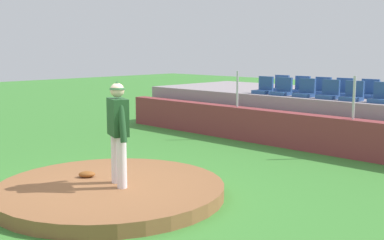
# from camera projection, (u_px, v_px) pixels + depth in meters

# --- Properties ---
(ground_plane) EXTENTS (60.00, 60.00, 0.00)m
(ground_plane) POSITION_uv_depth(u_px,v_px,m) (111.00, 197.00, 8.29)
(ground_plane) COLOR #3C8332
(pitchers_mound) EXTENTS (3.92, 3.92, 0.22)m
(pitchers_mound) POSITION_uv_depth(u_px,v_px,m) (111.00, 190.00, 8.28)
(pitchers_mound) COLOR brown
(pitchers_mound) RESTS_ON ground_plane
(pitcher) EXTENTS (0.81, 0.42, 1.77)m
(pitcher) POSITION_uv_depth(u_px,v_px,m) (118.00, 126.00, 8.04)
(pitcher) COLOR white
(pitcher) RESTS_ON pitchers_mound
(baseball) EXTENTS (0.07, 0.07, 0.07)m
(baseball) POSITION_uv_depth(u_px,v_px,m) (124.00, 175.00, 8.72)
(baseball) COLOR white
(baseball) RESTS_ON pitchers_mound
(fielding_glove) EXTENTS (0.35, 0.36, 0.11)m
(fielding_glove) POSITION_uv_depth(u_px,v_px,m) (87.00, 174.00, 8.69)
(fielding_glove) COLOR brown
(fielding_glove) RESTS_ON pitchers_mound
(brick_barrier) EXTENTS (12.23, 0.40, 0.91)m
(brick_barrier) POSITION_uv_depth(u_px,v_px,m) (293.00, 130.00, 12.31)
(brick_barrier) COLOR brown
(brick_barrier) RESTS_ON ground_plane
(fence_post_left) EXTENTS (0.06, 0.06, 1.00)m
(fence_post_left) POSITION_uv_depth(u_px,v_px,m) (237.00, 89.00, 13.45)
(fence_post_left) COLOR silver
(fence_post_left) RESTS_ON brick_barrier
(fence_post_right) EXTENTS (0.06, 0.06, 1.00)m
(fence_post_right) POSITION_uv_depth(u_px,v_px,m) (354.00, 98.00, 11.08)
(fence_post_right) COLOR silver
(fence_post_right) RESTS_ON brick_barrier
(bleacher_platform) EXTENTS (12.22, 4.08, 1.23)m
(bleacher_platform) POSITION_uv_depth(u_px,v_px,m) (341.00, 115.00, 14.12)
(bleacher_platform) COLOR gray
(bleacher_platform) RESTS_ON ground_plane
(stadium_chair_0) EXTENTS (0.48, 0.44, 0.50)m
(stadium_chair_0) POSITION_uv_depth(u_px,v_px,m) (264.00, 88.00, 14.13)
(stadium_chair_0) COLOR #284C89
(stadium_chair_0) RESTS_ON bleacher_platform
(stadium_chair_1) EXTENTS (0.48, 0.44, 0.50)m
(stadium_chair_1) POSITION_uv_depth(u_px,v_px,m) (282.00, 90.00, 13.67)
(stadium_chair_1) COLOR #284C89
(stadium_chair_1) RESTS_ON bleacher_platform
(stadium_chair_2) EXTENTS (0.48, 0.44, 0.50)m
(stadium_chair_2) POSITION_uv_depth(u_px,v_px,m) (305.00, 91.00, 13.18)
(stadium_chair_2) COLOR #284C89
(stadium_chair_2) RESTS_ON bleacher_platform
(stadium_chair_3) EXTENTS (0.48, 0.44, 0.50)m
(stadium_chair_3) POSITION_uv_depth(u_px,v_px,m) (329.00, 93.00, 12.68)
(stadium_chair_3) COLOR #284C89
(stadium_chair_3) RESTS_ON bleacher_platform
(stadium_chair_4) EXTENTS (0.48, 0.44, 0.50)m
(stadium_chair_4) POSITION_uv_depth(u_px,v_px,m) (353.00, 94.00, 12.21)
(stadium_chair_4) COLOR #284C89
(stadium_chair_4) RESTS_ON bleacher_platform
(stadium_chair_5) EXTENTS (0.48, 0.44, 0.50)m
(stadium_chair_5) POSITION_uv_depth(u_px,v_px,m) (382.00, 96.00, 11.71)
(stadium_chair_5) COLOR #284C89
(stadium_chair_5) RESTS_ON bleacher_platform
(stadium_chair_6) EXTENTS (0.48, 0.44, 0.50)m
(stadium_chair_6) POSITION_uv_depth(u_px,v_px,m) (280.00, 86.00, 14.81)
(stadium_chair_6) COLOR #284C89
(stadium_chair_6) RESTS_ON bleacher_platform
(stadium_chair_7) EXTENTS (0.48, 0.44, 0.50)m
(stadium_chair_7) POSITION_uv_depth(u_px,v_px,m) (301.00, 88.00, 14.30)
(stadium_chair_7) COLOR #284C89
(stadium_chair_7) RESTS_ON bleacher_platform
(stadium_chair_8) EXTENTS (0.48, 0.44, 0.50)m
(stadium_chair_8) POSITION_uv_depth(u_px,v_px,m) (321.00, 89.00, 13.78)
(stadium_chair_8) COLOR #284C89
(stadium_chair_8) RESTS_ON bleacher_platform
(stadium_chair_9) EXTENTS (0.48, 0.44, 0.50)m
(stadium_chair_9) POSITION_uv_depth(u_px,v_px,m) (343.00, 91.00, 13.33)
(stadium_chair_9) COLOR #284C89
(stadium_chair_9) RESTS_ON bleacher_platform
(stadium_chair_10) EXTENTS (0.48, 0.44, 0.50)m
(stadium_chair_10) POSITION_uv_depth(u_px,v_px,m) (369.00, 92.00, 12.85)
(stadium_chair_10) COLOR #284C89
(stadium_chair_10) RESTS_ON bleacher_platform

